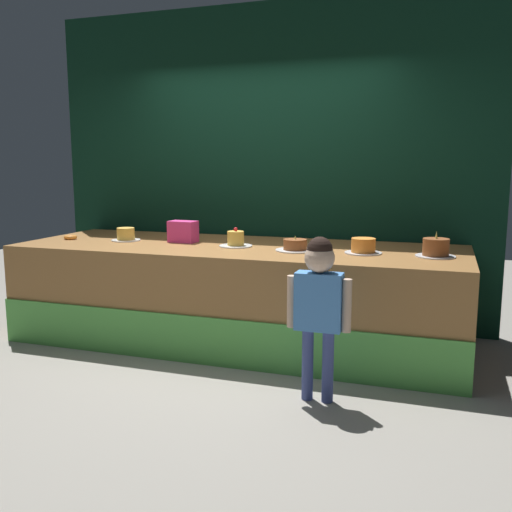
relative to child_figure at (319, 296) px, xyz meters
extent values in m
plane|color=gray|center=(-0.94, 0.38, -0.71)|extent=(12.00, 12.00, 0.00)
cube|color=#9E6B38|center=(-0.94, 1.05, -0.28)|extent=(3.84, 1.33, 0.85)
cube|color=#59B24C|center=(-0.94, 0.37, -0.51)|extent=(3.84, 0.02, 0.38)
cube|color=black|center=(-0.94, 1.82, 0.81)|extent=(4.39, 0.08, 3.04)
cylinder|color=#3F4C8C|center=(-0.07, 0.00, -0.46)|extent=(0.08, 0.08, 0.48)
cylinder|color=#3F4C8C|center=(0.07, 0.00, -0.46)|extent=(0.08, 0.08, 0.48)
cube|color=#4C8CD8|center=(0.00, 0.00, -0.03)|extent=(0.30, 0.14, 0.38)
cylinder|color=beige|center=(-0.18, 0.00, -0.05)|extent=(0.06, 0.06, 0.34)
cylinder|color=beige|center=(0.18, 0.00, -0.05)|extent=(0.06, 0.06, 0.34)
sphere|color=beige|center=(0.00, 0.00, 0.25)|extent=(0.19, 0.19, 0.19)
sphere|color=black|center=(0.00, 0.00, 0.30)|extent=(0.16, 0.16, 0.16)
cube|color=#EE3C92|center=(-1.49, 1.09, 0.24)|extent=(0.25, 0.17, 0.19)
torus|color=orange|center=(-2.57, 0.93, 0.16)|extent=(0.12, 0.12, 0.04)
cylinder|color=white|center=(-2.03, 1.01, 0.15)|extent=(0.26, 0.26, 0.01)
cylinder|color=#F2BF4C|center=(-2.03, 1.01, 0.21)|extent=(0.16, 0.16, 0.11)
cylinder|color=white|center=(-0.94, 0.99, 0.15)|extent=(0.28, 0.28, 0.01)
cylinder|color=#F2BF4C|center=(-0.94, 0.99, 0.21)|extent=(0.14, 0.14, 0.12)
sphere|color=red|center=(-0.94, 0.99, 0.29)|extent=(0.03, 0.03, 0.03)
cylinder|color=white|center=(-0.40, 0.91, 0.15)|extent=(0.32, 0.32, 0.01)
cylinder|color=brown|center=(-0.40, 0.91, 0.19)|extent=(0.19, 0.19, 0.08)
cone|color=#F2E566|center=(-0.40, 0.91, 0.25)|extent=(0.02, 0.02, 0.03)
cylinder|color=silver|center=(0.14, 0.95, 0.15)|extent=(0.29, 0.29, 0.01)
cylinder|color=orange|center=(0.14, 0.95, 0.21)|extent=(0.19, 0.19, 0.11)
cylinder|color=silver|center=(0.69, 0.96, 0.15)|extent=(0.30, 0.30, 0.01)
cylinder|color=brown|center=(0.69, 0.96, 0.22)|extent=(0.20, 0.20, 0.13)
cone|color=#F2E566|center=(0.69, 0.96, 0.31)|extent=(0.02, 0.02, 0.06)
camera|label=1|loc=(0.74, -3.46, 0.84)|focal=39.50mm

